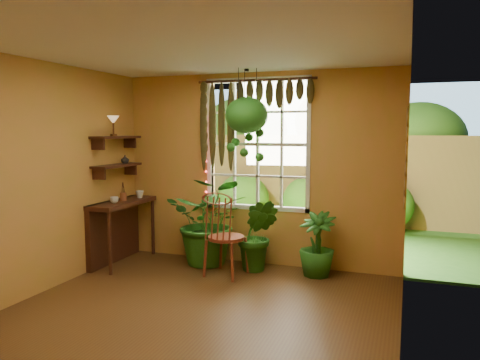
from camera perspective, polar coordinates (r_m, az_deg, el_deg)
The scene contains 23 objects.
floor at distance 4.87m, azimuth -6.45°, elevation -16.88°, with size 4.50×4.50×0.00m, color #513517.
ceiling at distance 4.56m, azimuth -6.87°, elevation 16.17°, with size 4.50×4.50×0.00m, color silver.
wall_back at distance 6.60m, azimuth 2.09°, elevation 1.32°, with size 4.00×4.00×0.00m, color #C07C41.
wall_left at distance 5.70m, azimuth -24.96°, elevation -0.01°, with size 4.50×4.50×0.00m, color #C07C41.
wall_right at distance 4.05m, azimuth 19.58°, elevation -2.05°, with size 4.50×4.50×0.00m, color #C07C41.
window at distance 6.61m, azimuth 2.18°, elevation 4.36°, with size 1.52×0.10×1.86m.
valance_vine at distance 6.53m, azimuth 1.16°, elevation 9.41°, with size 1.70×0.12×1.10m.
string_lights at distance 6.80m, azimuth -4.19°, elevation 4.82°, with size 0.03×0.03×1.54m, color #FF2633, non-canonical shape.
wall_plates at distance 5.82m, azimuth 19.57°, elevation 2.30°, with size 0.04×0.32×1.10m, color #FFEED0, non-canonical shape.
counter_ledge at distance 6.98m, azimuth -14.81°, elevation -5.25°, with size 0.40×1.20×0.90m.
shelf_lower at distance 6.84m, azimuth -14.77°, elevation 1.71°, with size 0.25×0.90×0.04m, color #3E1C11.
shelf_upper at distance 6.83m, azimuth -14.86°, elevation 5.06°, with size 0.25×0.90×0.04m, color #3E1C11.
backyard at distance 11.05m, azimuth 10.63°, elevation 2.79°, with size 14.00×10.00×12.00m.
windsor_chair at distance 6.16m, azimuth -1.86°, elevation -8.29°, with size 0.54×0.57×1.28m.
potted_plant_left at distance 6.64m, azimuth -3.66°, elevation -4.96°, with size 1.13×0.98×1.25m, color #1A4C14.
potted_plant_mid at distance 6.34m, azimuth 2.16°, elevation -6.73°, with size 0.54×0.44×0.98m, color #1A4C14.
potted_plant_right at distance 6.22m, azimuth 9.37°, elevation -7.72°, with size 0.47×0.47×0.84m, color #1A4C14.
hanging_basket at distance 6.21m, azimuth 0.80°, elevation 7.12°, with size 0.57×0.57×1.23m.
cup_a at distance 6.66m, azimuth -15.08°, elevation -2.36°, with size 0.11×0.11×0.09m, color silver.
cup_b at distance 7.08m, azimuth -12.13°, elevation -1.72°, with size 0.12×0.12×0.11m, color beige.
brush_jar at distance 6.86m, azimuth -14.05°, elevation -1.37°, with size 0.09×0.09×0.33m.
shelf_vase at distance 7.00m, azimuth -13.84°, elevation 2.47°, with size 0.12×0.12×0.12m, color #B2AD99.
tiffany_lamp at distance 6.75m, azimuth -15.20°, elevation 6.95°, with size 0.17×0.17×0.28m.
Camera 1 is at (2.01, -4.02, 1.90)m, focal length 35.00 mm.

